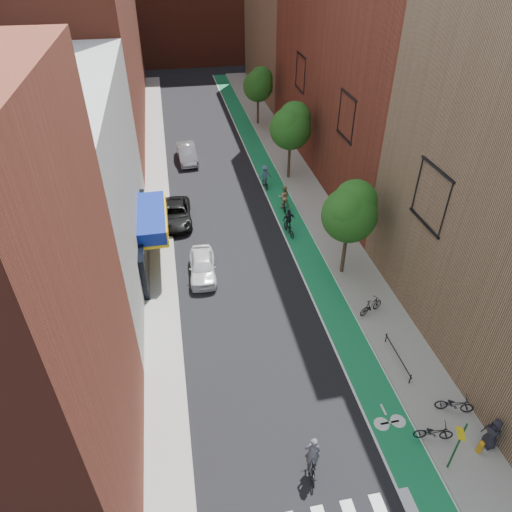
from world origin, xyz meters
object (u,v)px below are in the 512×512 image
parked_car_white (202,266)px  pedestrian (493,433)px  cyclist_lead (312,460)px  cyclist_lane_mid (289,225)px  fire_hydrant (481,446)px  cyclist_lane_near (284,200)px  parked_car_black (176,214)px  parked_car_silver (187,153)px  cyclist_lane_far (265,178)px

parked_car_white → pedestrian: pedestrian is taller
pedestrian → parked_car_white: bearing=-162.6°
cyclist_lead → cyclist_lane_mid: size_ratio=1.05×
fire_hydrant → cyclist_lane_near: bearing=98.5°
parked_car_black → parked_car_silver: parked_car_silver is taller
cyclist_lane_mid → pedestrian: bearing=94.6°
pedestrian → fire_hydrant: (-0.55, -0.21, -0.46)m
parked_car_silver → pedestrian: (10.60, -32.43, 0.22)m
parked_car_black → pedestrian: size_ratio=2.87×
cyclist_lane_far → cyclist_lane_near: bearing=94.3°
parked_car_black → pedestrian: pedestrian is taller
cyclist_lane_mid → parked_car_silver: bearing=-74.5°
parked_car_black → parked_car_silver: (1.60, 11.01, 0.10)m
cyclist_lead → cyclist_lane_near: (4.00, 21.00, 0.20)m
parked_car_white → parked_car_silver: size_ratio=0.87×
pedestrian → cyclist_lane_mid: bearing=173.6°
parked_car_black → cyclist_lead: size_ratio=2.32×
cyclist_lead → cyclist_lane_mid: (3.54, 17.66, 0.02)m
cyclist_lane_near → fire_hydrant: size_ratio=2.93×
parked_car_white → cyclist_lane_mid: bearing=32.2°
parked_car_black → cyclist_lane_mid: cyclist_lane_mid is taller
cyclist_lane_near → fire_hydrant: bearing=103.1°
parked_car_white → cyclist_lane_near: (7.11, 7.02, 0.21)m
parked_car_white → parked_car_black: (-1.31, 6.97, -0.02)m
cyclist_lane_mid → cyclist_lane_far: (-0.16, 7.54, 0.17)m
parked_car_black → cyclist_lane_far: bearing=29.8°
cyclist_lane_near → cyclist_lane_far: cyclist_lane_near is taller
cyclist_lane_far → pedestrian: size_ratio=1.18×
parked_car_silver → pedestrian: size_ratio=2.78×
parked_car_silver → cyclist_lane_mid: size_ratio=2.36×
cyclist_lane_far → fire_hydrant: bearing=94.3°
parked_car_black → parked_car_silver: size_ratio=1.03×
fire_hydrant → parked_car_black: bearing=118.3°
parked_car_black → cyclist_lane_mid: 8.62m
cyclist_lead → cyclist_lane_far: (3.38, 25.20, 0.20)m
parked_car_silver → parked_car_white: bearing=-93.7°
cyclist_lead → fire_hydrant: 7.26m
parked_car_black → cyclist_lane_mid: (7.96, -3.29, 0.06)m
cyclist_lane_mid → cyclist_lane_far: cyclist_lane_far is taller
cyclist_lead → cyclist_lane_mid: bearing=-89.7°
parked_car_black → fire_hydrant: bearing=-60.5°
parked_car_silver → cyclist_lane_far: cyclist_lane_far is taller
parked_car_black → cyclist_lane_near: (8.43, 0.05, 0.23)m
cyclist_lane_far → cyclist_lane_mid: bearing=87.1°
cyclist_lane_mid → fire_hydrant: 18.70m
parked_car_white → fire_hydrant: (10.33, -14.65, -0.16)m
cyclist_lead → pedestrian: cyclist_lead is taller
parked_car_black → cyclist_lane_near: cyclist_lane_near is taller
cyclist_lane_near → pedestrian: bearing=104.7°
parked_car_white → parked_car_black: size_ratio=0.84×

